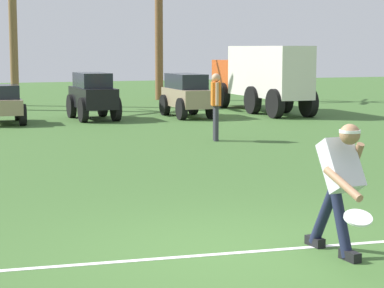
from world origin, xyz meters
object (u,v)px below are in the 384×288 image
object	(u,v)px
frisbee_in_flight	(358,218)
box_truck	(261,75)
teammate_near_sideline	(216,100)
parked_car_slot_e	(93,95)
parked_car_slot_f	(187,94)
parked_car_slot_d	(4,104)
frisbee_thrower	(340,181)

from	to	relation	value
frisbee_in_flight	box_truck	bearing A→B (deg)	66.59
frisbee_in_flight	teammate_near_sideline	distance (m)	10.33
box_truck	parked_car_slot_e	bearing A→B (deg)	-174.49
parked_car_slot_f	parked_car_slot_d	bearing A→B (deg)	-179.52
frisbee_in_flight	frisbee_thrower	bearing A→B (deg)	74.73
box_truck	frisbee_in_flight	bearing A→B (deg)	-113.41
frisbee_thrower	teammate_near_sideline	size ratio (longest dim) A/B	0.89
parked_car_slot_d	parked_car_slot_f	bearing A→B (deg)	0.48
frisbee_thrower	box_truck	distance (m)	17.57
parked_car_slot_d	parked_car_slot_e	size ratio (longest dim) A/B	0.95
frisbee_in_flight	teammate_near_sideline	xyz separation A→B (m)	(2.73, 9.95, 0.40)
box_truck	teammate_near_sideline	bearing A→B (deg)	-123.75
frisbee_in_flight	teammate_near_sideline	size ratio (longest dim) A/B	0.22
frisbee_in_flight	parked_car_slot_e	xyz separation A→B (m)	(1.31, 16.10, 0.20)
frisbee_in_flight	parked_car_slot_d	world-z (taller)	parked_car_slot_d
parked_car_slot_e	box_truck	xyz separation A→B (m)	(5.91, 0.57, 0.49)
parked_car_slot_d	parked_car_slot_f	world-z (taller)	parked_car_slot_f
parked_car_slot_d	parked_car_slot_e	world-z (taller)	parked_car_slot_e
teammate_near_sideline	parked_car_slot_d	distance (m)	7.13
parked_car_slot_f	frisbee_in_flight	bearing A→B (deg)	-104.98
parked_car_slot_e	box_truck	distance (m)	5.95
parked_car_slot_d	parked_car_slot_f	xyz separation A→B (m)	(5.58, 0.05, 0.16)
teammate_near_sideline	parked_car_slot_f	distance (m)	6.08
parked_car_slot_d	box_truck	world-z (taller)	box_truck
teammate_near_sideline	parked_car_slot_d	bearing A→B (deg)	124.93
frisbee_thrower	box_truck	xyz separation A→B (m)	(7.06, 16.09, 0.45)
frisbee_in_flight	parked_car_slot_e	distance (m)	16.15
parked_car_slot_f	box_truck	distance (m)	3.14
box_truck	parked_car_slot_f	bearing A→B (deg)	-164.36
parked_car_slot_e	parked_car_slot_f	bearing A→B (deg)	-5.16
frisbee_thrower	parked_car_slot_f	bearing A→B (deg)	75.03
frisbee_in_flight	parked_car_slot_d	size ratio (longest dim) A/B	0.15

